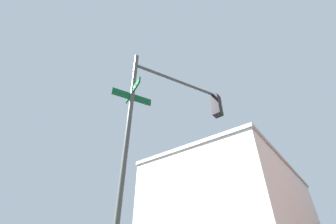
{
  "coord_description": "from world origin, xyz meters",
  "views": [
    {
      "loc": [
        -3.34,
        -9.71,
        1.1
      ],
      "look_at": [
        -5.99,
        -6.37,
        4.12
      ],
      "focal_mm": 23.85,
      "sensor_mm": 36.0,
      "label": 1
    }
  ],
  "objects": [
    {
      "name": "building_stucco",
      "position": [
        -15.02,
        19.34,
        5.88
      ],
      "size": [
        14.35,
        22.97,
        11.74
      ],
      "color": "silver",
      "rests_on": "ground_plane"
    },
    {
      "name": "traffic_signal_near",
      "position": [
        -6.46,
        -5.5,
        4.59
      ],
      "size": [
        1.79,
        3.46,
        6.49
      ],
      "color": "#474C47",
      "rests_on": "ground_plane"
    }
  ]
}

